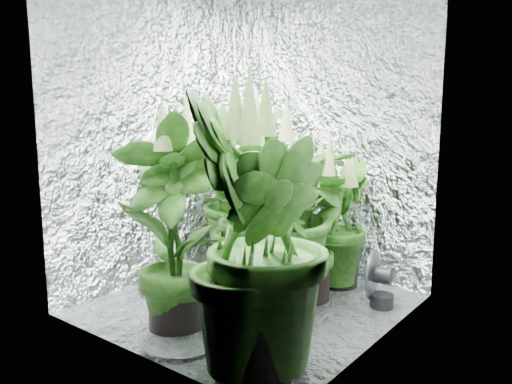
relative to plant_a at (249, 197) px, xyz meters
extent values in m
plane|color=white|center=(0.47, -0.60, -0.51)|extent=(1.60, 1.60, 0.00)
cube|color=white|center=(0.47, 0.20, 0.49)|extent=(1.60, 0.02, 2.00)
cube|color=white|center=(0.47, -1.40, 0.49)|extent=(1.60, 0.02, 2.00)
cube|color=white|center=(-0.33, -0.60, 0.49)|extent=(0.02, 1.60, 2.00)
cube|color=white|center=(1.27, -0.60, 0.49)|extent=(0.02, 1.60, 2.00)
cylinder|color=black|center=(0.00, 0.00, -0.39)|extent=(0.27, 0.27, 0.24)
cylinder|color=#442F15|center=(0.00, 0.00, -0.29)|extent=(0.25, 0.25, 0.03)
imported|color=#0D3B0C|center=(0.00, 0.00, 0.01)|extent=(1.02, 1.02, 0.99)
cone|color=olive|center=(0.00, 0.00, 0.44)|extent=(0.09, 0.09, 0.24)
cylinder|color=black|center=(0.70, -0.31, -0.40)|extent=(0.26, 0.26, 0.23)
cylinder|color=#442F15|center=(0.70, -0.31, -0.30)|extent=(0.24, 0.24, 0.03)
imported|color=#0D3B0C|center=(0.70, -0.31, -0.03)|extent=(0.61, 0.61, 0.91)
cone|color=olive|center=(0.70, -0.31, 0.37)|extent=(0.08, 0.08, 0.23)
cylinder|color=black|center=(0.72, 0.02, -0.39)|extent=(0.27, 0.27, 0.24)
cylinder|color=#442F15|center=(0.72, 0.02, -0.29)|extent=(0.24, 0.24, 0.03)
imported|color=#0D3B0C|center=(0.72, 0.02, -0.09)|extent=(0.58, 0.58, 0.80)
cone|color=olive|center=(0.72, 0.02, 0.26)|extent=(0.09, 0.09, 0.24)
cylinder|color=black|center=(0.38, -0.30, -0.39)|extent=(0.28, 0.28, 0.25)
cylinder|color=#442F15|center=(0.38, -0.30, -0.28)|extent=(0.26, 0.26, 0.03)
imported|color=#0D3B0C|center=(0.38, -0.30, -0.06)|extent=(0.67, 0.67, 0.84)
cone|color=olive|center=(0.38, -0.30, 0.30)|extent=(0.09, 0.09, 0.25)
cylinder|color=black|center=(0.53, -0.51, -0.38)|extent=(0.30, 0.30, 0.27)
cylinder|color=#442F15|center=(0.53, -0.51, -0.26)|extent=(0.27, 0.27, 0.03)
imported|color=#0D3B0C|center=(0.53, -0.51, 0.08)|extent=(1.34, 1.34, 1.11)
cone|color=olive|center=(0.53, -0.51, 0.57)|extent=(0.10, 0.10, 0.27)
cylinder|color=black|center=(0.42, -1.13, -0.39)|extent=(0.29, 0.29, 0.25)
cylinder|color=#442F15|center=(0.42, -1.13, -0.27)|extent=(0.26, 0.26, 0.03)
imported|color=#0D3B0C|center=(0.42, -1.13, 0.07)|extent=(0.81, 0.81, 1.10)
cone|color=olive|center=(0.42, -1.13, 0.56)|extent=(0.09, 0.09, 0.25)
cylinder|color=black|center=(1.00, -1.22, -0.37)|extent=(0.32, 0.32, 0.28)
cylinder|color=#442F15|center=(1.00, -1.22, -0.25)|extent=(0.29, 0.29, 0.03)
imported|color=#0D3B0C|center=(1.00, -1.22, 0.11)|extent=(0.74, 0.74, 1.18)
cone|color=olive|center=(1.00, -1.22, 0.63)|extent=(0.10, 0.10, 0.28)
cylinder|color=black|center=(0.74, -0.63, -0.40)|extent=(0.25, 0.25, 0.22)
cylinder|color=#442F15|center=(0.74, -0.63, -0.31)|extent=(0.23, 0.23, 0.03)
imported|color=#0D3B0C|center=(0.74, -0.63, -0.11)|extent=(0.56, 0.56, 0.75)
cone|color=olive|center=(0.74, -0.63, 0.21)|extent=(0.08, 0.08, 0.22)
cylinder|color=black|center=(1.11, -0.16, -0.48)|extent=(0.13, 0.13, 0.08)
cylinder|color=black|center=(1.11, -0.16, -0.32)|extent=(0.11, 0.11, 0.10)
cylinder|color=#4C4C51|center=(1.05, -0.17, -0.32)|extent=(0.07, 0.28, 0.29)
torus|color=#4C4C51|center=(1.05, -0.17, -0.32)|extent=(0.07, 0.29, 0.30)
cube|color=white|center=(1.07, -1.26, -0.21)|extent=(0.06, 0.04, 0.09)
camera|label=1|loc=(2.21, -2.79, 0.61)|focal=35.00mm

